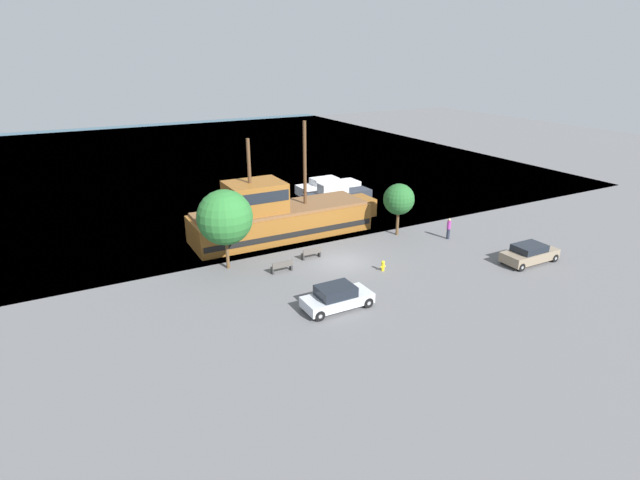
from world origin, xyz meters
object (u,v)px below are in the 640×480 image
Objects in this scene: fire_hydrant at (383,265)px; bench_promenade_east at (312,253)px; moored_boat_outer at (328,187)px; moored_boat_dockside at (336,195)px; pedestrian_walking_near at (449,228)px; parked_car_curb_front at (529,254)px; parked_car_curb_mid at (337,297)px; bench_promenade_west at (282,266)px; pirate_ship at (278,216)px.

fire_hydrant is 5.56m from bench_promenade_east.
fire_hydrant is (-6.81, -20.11, -0.25)m from moored_boat_outer.
moored_boat_outer is 4.69× the size of bench_promenade_east.
moored_boat_outer is at bearing 74.47° from moored_boat_dockside.
pedestrian_walking_near reaches higher than fire_hydrant.
pedestrian_walking_near is (-1.81, 6.64, 0.20)m from parked_car_curb_front.
fire_hydrant is (5.66, 3.22, -0.32)m from parked_car_curb_mid.
bench_promenade_west is (-6.39, 3.18, 0.02)m from fire_hydrant.
parked_car_curb_front is at bearing -45.22° from pirate_ship.
moored_boat_outer is 18.75m from bench_promenade_east.
pirate_ship is at bearing 67.80° from bench_promenade_west.
parked_car_curb_front is (3.48, -24.03, 0.04)m from moored_boat_outer.
bench_promenade_west is 0.87× the size of pedestrian_walking_near.
fire_hydrant is (-10.29, 3.92, -0.29)m from parked_car_curb_front.
moored_boat_dockside reaches higher than moored_boat_outer.
pirate_ship is 13.47m from parked_car_curb_mid.
bench_promenade_east is 3.22m from bench_promenade_west.
moored_boat_dockside is 17.51m from fire_hydrant.
parked_car_curb_mid is at bearing -118.13° from moored_boat_outer.
pirate_ship reaches higher than moored_boat_dockside.
fire_hydrant is 8.93m from pedestrian_walking_near.
bench_promenade_east is at bearing -88.26° from pirate_ship.
pirate_ship reaches higher than moored_boat_outer.
moored_boat_outer reaches higher than bench_promenade_west.
pedestrian_walking_near is at bearing 22.74° from parked_car_curb_mid.
bench_promenade_west is 14.89m from pedestrian_walking_near.
bench_promenade_east is (2.25, 7.61, -0.30)m from parked_car_curb_mid.
pirate_ship is 10.76× the size of bench_promenade_east.
bench_promenade_west is (-2.81, -6.88, -1.29)m from pirate_ship.
moored_boat_outer is (1.00, 3.60, -0.11)m from moored_boat_dockside.
moored_boat_outer is 21.23m from fire_hydrant.
bench_promenade_east is at bearing 22.20° from bench_promenade_west.
moored_boat_outer is 4.58× the size of bench_promenade_west.
pirate_ship is 19.72m from parked_car_curb_front.
moored_boat_dockside reaches higher than parked_car_curb_mid.
parked_car_curb_mid is 15.35m from pedestrian_walking_near.
pirate_ship is at bearing 81.08° from parked_car_curb_mid.
parked_car_curb_front is (4.48, -20.44, -0.06)m from moored_boat_dockside.
pirate_ship is 9.17× the size of pedestrian_walking_near.
bench_promenade_east is at bearing 127.81° from fire_hydrant.
bench_promenade_west is at bearing 156.95° from parked_car_curb_front.
parked_car_curb_mid is (-2.08, -13.28, -0.99)m from pirate_ship.
bench_promenade_west is at bearing -127.93° from moored_boat_outer.
moored_boat_dockside is 15.23m from bench_promenade_east.
parked_car_curb_front reaches higher than fire_hydrant.
parked_car_curb_mid is 7.94m from bench_promenade_east.
moored_boat_outer is at bearing 56.97° from bench_promenade_east.
moored_boat_dockside reaches higher than fire_hydrant.
pirate_ship is 10.50× the size of bench_promenade_west.
parked_car_curb_mid is at bearing -120.18° from moored_boat_dockside.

